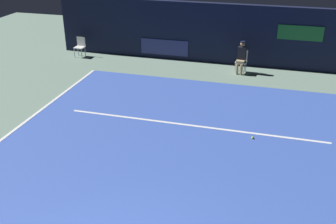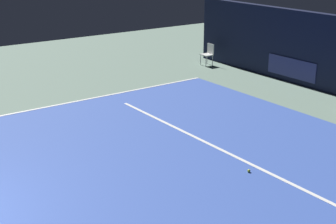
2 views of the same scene
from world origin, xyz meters
name	(u,v)px [view 1 (image 1 of 2)]	position (x,y,z in m)	size (l,w,h in m)	color
ground_plane	(176,161)	(0.00, 4.90, 0.00)	(30.87, 30.87, 0.00)	slate
court_surface	(176,161)	(0.00, 4.90, 0.01)	(10.35, 11.81, 0.01)	#3856B2
line_sideline_right	(7,135)	(-5.13, 4.90, 0.01)	(0.10, 11.81, 0.01)	white
line_service	(193,126)	(0.00, 6.97, 0.01)	(8.08, 0.10, 0.01)	white
back_wall	(225,34)	(0.00, 13.31, 1.30)	(15.37, 0.33, 2.60)	#141933
line_judge_on_chair	(241,57)	(0.87, 12.23, 0.69)	(0.48, 0.56, 1.32)	white
courtside_chair_near	(80,46)	(-6.56, 12.48, 0.50)	(0.46, 0.43, 0.88)	white
tennis_ball	(253,138)	(1.85, 6.64, 0.05)	(0.07, 0.07, 0.07)	#CCE033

